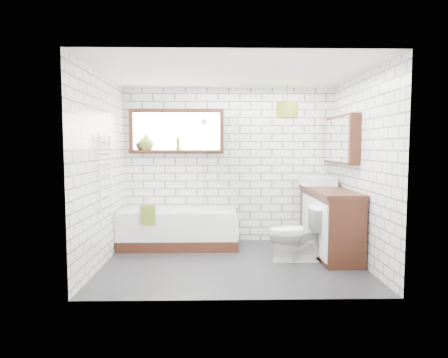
{
  "coord_description": "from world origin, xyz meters",
  "views": [
    {
      "loc": [
        -0.22,
        -5.23,
        1.55
      ],
      "look_at": [
        -0.1,
        0.25,
        1.11
      ],
      "focal_mm": 32.0,
      "sensor_mm": 36.0,
      "label": 1
    }
  ],
  "objects_px": {
    "basin": "(317,180)",
    "toilet": "(296,233)",
    "vanity": "(329,221)",
    "bathtub": "(179,228)",
    "pendant": "(287,110)"
  },
  "relations": [
    {
      "from": "basin",
      "to": "toilet",
      "type": "distance_m",
      "value": 1.2
    },
    {
      "from": "bathtub",
      "to": "toilet",
      "type": "bearing_deg",
      "value": -26.47
    },
    {
      "from": "bathtub",
      "to": "pendant",
      "type": "xyz_separation_m",
      "value": [
        1.63,
        -0.16,
        1.81
      ]
    },
    {
      "from": "toilet",
      "to": "bathtub",
      "type": "bearing_deg",
      "value": -116.27
    },
    {
      "from": "basin",
      "to": "toilet",
      "type": "bearing_deg",
      "value": -120.23
    },
    {
      "from": "vanity",
      "to": "basin",
      "type": "xyz_separation_m",
      "value": [
        -0.06,
        0.49,
        0.55
      ]
    },
    {
      "from": "pendant",
      "to": "basin",
      "type": "bearing_deg",
      "value": 21.77
    },
    {
      "from": "bathtub",
      "to": "toilet",
      "type": "relative_size",
      "value": 2.36
    },
    {
      "from": "basin",
      "to": "toilet",
      "type": "relative_size",
      "value": 0.67
    },
    {
      "from": "vanity",
      "to": "basin",
      "type": "height_order",
      "value": "basin"
    },
    {
      "from": "bathtub",
      "to": "basin",
      "type": "distance_m",
      "value": 2.28
    },
    {
      "from": "basin",
      "to": "pendant",
      "type": "relative_size",
      "value": 1.56
    },
    {
      "from": "pendant",
      "to": "vanity",
      "type": "bearing_deg",
      "value": -25.53
    },
    {
      "from": "basin",
      "to": "pendant",
      "type": "bearing_deg",
      "value": -158.23
    },
    {
      "from": "basin",
      "to": "pendant",
      "type": "xyz_separation_m",
      "value": [
        -0.53,
        -0.21,
        1.07
      ]
    }
  ]
}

